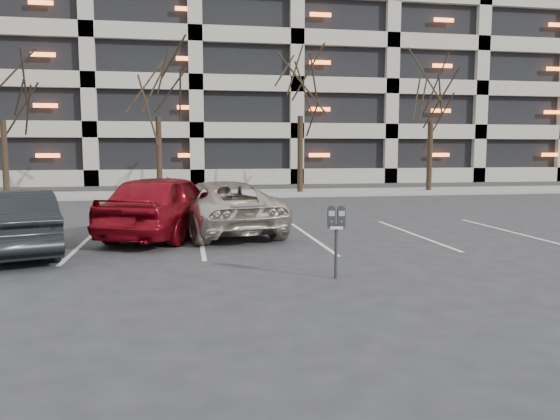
{
  "coord_description": "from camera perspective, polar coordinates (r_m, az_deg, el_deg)",
  "views": [
    {
      "loc": [
        -1.74,
        -11.2,
        2.23
      ],
      "look_at": [
        -0.07,
        -1.51,
        1.15
      ],
      "focal_mm": 35.0,
      "sensor_mm": 36.0,
      "label": 1
    }
  ],
  "objects": [
    {
      "name": "parking_garage",
      "position": [
        47.61,
        7.32,
        14.73
      ],
      "size": [
        52.0,
        20.0,
        19.0
      ],
      "color": "black",
      "rests_on": "ground"
    },
    {
      "name": "car_red",
      "position": [
        14.32,
        -11.94,
        0.52
      ],
      "size": [
        3.53,
        5.22,
        1.65
      ],
      "primitive_type": "imported",
      "rotation": [
        0.0,
        0.0,
        2.78
      ],
      "color": "maroon",
      "rests_on": "ground"
    },
    {
      "name": "ground",
      "position": [
        11.55,
        -0.96,
        -4.85
      ],
      "size": [
        140.0,
        140.0,
        0.0
      ],
      "primitive_type": "plane",
      "color": "#28282B",
      "rests_on": "ground"
    },
    {
      "name": "car_dark",
      "position": [
        12.93,
        -26.02,
        -1.19
      ],
      "size": [
        2.78,
        4.45,
        1.38
      ],
      "primitive_type": "imported",
      "rotation": [
        0.0,
        0.0,
        3.48
      ],
      "color": "black",
      "rests_on": "ground"
    },
    {
      "name": "suv_silver",
      "position": [
        14.8,
        -6.34,
        0.33
      ],
      "size": [
        3.4,
        5.45,
        1.41
      ],
      "rotation": [
        0.0,
        0.0,
        3.37
      ],
      "color": "beige",
      "rests_on": "ground"
    },
    {
      "name": "tree_a",
      "position": [
        28.65,
        -27.21,
        12.78
      ],
      "size": [
        3.54,
        3.54,
        8.04
      ],
      "color": "black",
      "rests_on": "ground"
    },
    {
      "name": "tree_b",
      "position": [
        27.5,
        -12.73,
        14.32
      ],
      "size": [
        3.74,
        3.74,
        8.5
      ],
      "color": "black",
      "rests_on": "ground"
    },
    {
      "name": "parking_meter",
      "position": [
        9.46,
        5.91,
        -1.47
      ],
      "size": [
        0.34,
        0.18,
        1.25
      ],
      "rotation": [
        0.0,
        0.0,
        -0.19
      ],
      "color": "black",
      "rests_on": "ground"
    },
    {
      "name": "sidewalk",
      "position": [
        27.34,
        -6.13,
        1.69
      ],
      "size": [
        80.0,
        4.0,
        0.12
      ],
      "primitive_type": "cube",
      "color": "gray",
      "rests_on": "ground"
    },
    {
      "name": "stall_lines",
      "position": [
        13.68,
        -8.26,
        -3.14
      ],
      "size": [
        16.9,
        5.2,
        0.0
      ],
      "color": "silver",
      "rests_on": "ground"
    },
    {
      "name": "tree_d",
      "position": [
        30.27,
        15.59,
        13.25
      ],
      "size": [
        3.67,
        3.67,
        8.33
      ],
      "color": "black",
      "rests_on": "ground"
    },
    {
      "name": "tree_c",
      "position": [
        28.09,
        2.16,
        14.65
      ],
      "size": [
        3.85,
        3.85,
        8.74
      ],
      "color": "black",
      "rests_on": "ground"
    }
  ]
}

